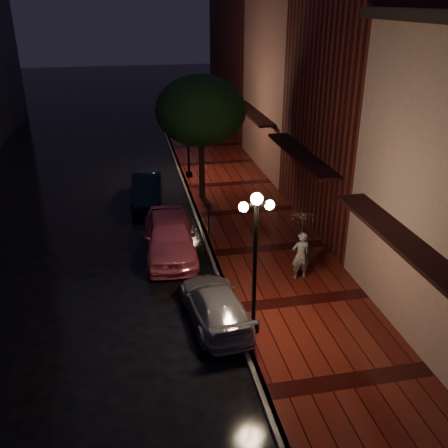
{
  "coord_description": "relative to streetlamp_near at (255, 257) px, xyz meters",
  "views": [
    {
      "loc": [
        -2.83,
        -16.58,
        9.05
      ],
      "look_at": [
        0.46,
        -0.14,
        1.4
      ],
      "focal_mm": 40.0,
      "sensor_mm": 36.0,
      "label": 1
    }
  ],
  "objects": [
    {
      "name": "storefront_mid",
      "position": [
        6.65,
        7.0,
        2.9
      ],
      "size": [
        5.0,
        8.0,
        11.0
      ],
      "primitive_type": "cube",
      "color": "#511914",
      "rests_on": "ground"
    },
    {
      "name": "storefront_far",
      "position": [
        6.65,
        15.0,
        1.9
      ],
      "size": [
        5.0,
        8.0,
        9.0
      ],
      "primitive_type": "cube",
      "color": "#8C5951",
      "rests_on": "ground"
    },
    {
      "name": "streetlamp_near",
      "position": [
        0.0,
        0.0,
        0.0
      ],
      "size": [
        0.96,
        0.36,
        4.31
      ],
      "color": "black",
      "rests_on": "sidewalk"
    },
    {
      "name": "silver_car",
      "position": [
        -0.95,
        0.93,
        -2.03
      ],
      "size": [
        1.96,
        4.08,
        1.15
      ],
      "primitive_type": "imported",
      "rotation": [
        0.0,
        0.0,
        3.23
      ],
      "color": "#94939A",
      "rests_on": "ground"
    },
    {
      "name": "curb",
      "position": [
        -0.35,
        5.0,
        -2.53
      ],
      "size": [
        0.25,
        60.0,
        0.15
      ],
      "primitive_type": "cube",
      "color": "#595451",
      "rests_on": "ground"
    },
    {
      "name": "street_tree",
      "position": [
        0.26,
        10.99,
        1.64
      ],
      "size": [
        4.16,
        4.16,
        5.8
      ],
      "color": "black",
      "rests_on": "sidewalk"
    },
    {
      "name": "ground",
      "position": [
        -0.35,
        5.0,
        -2.6
      ],
      "size": [
        120.0,
        120.0,
        0.0
      ],
      "primitive_type": "plane",
      "color": "black",
      "rests_on": "ground"
    },
    {
      "name": "storefront_extra",
      "position": [
        6.65,
        25.0,
        2.4
      ],
      "size": [
        5.0,
        12.0,
        10.0
      ],
      "primitive_type": "cube",
      "color": "#511914",
      "rests_on": "ground"
    },
    {
      "name": "parking_meter",
      "position": [
        -0.2,
        6.46,
        -1.58
      ],
      "size": [
        0.16,
        0.14,
        1.43
      ],
      "rotation": [
        0.0,
        0.0,
        0.4
      ],
      "color": "black",
      "rests_on": "sidewalk"
    },
    {
      "name": "pink_car",
      "position": [
        -1.87,
        5.53,
        -1.81
      ],
      "size": [
        2.04,
        4.71,
        1.58
      ],
      "primitive_type": "imported",
      "rotation": [
        0.0,
        0.0,
        -0.04
      ],
      "color": "#EC6178",
      "rests_on": "ground"
    },
    {
      "name": "sidewalk",
      "position": [
        1.9,
        5.0,
        -2.53
      ],
      "size": [
        4.5,
        60.0,
        0.15
      ],
      "primitive_type": "cube",
      "color": "#47110C",
      "rests_on": "ground"
    },
    {
      "name": "streetlamp_far",
      "position": [
        0.0,
        14.0,
        0.0
      ],
      "size": [
        0.96,
        0.36,
        4.31
      ],
      "color": "black",
      "rests_on": "sidewalk"
    },
    {
      "name": "navy_car",
      "position": [
        -2.39,
        11.32,
        -1.95
      ],
      "size": [
        1.74,
        4.08,
        1.31
      ],
      "primitive_type": "imported",
      "rotation": [
        0.0,
        0.0,
        -0.09
      ],
      "color": "black",
      "rests_on": "ground"
    },
    {
      "name": "woman_with_umbrella",
      "position": [
        2.32,
        2.61,
        -0.83
      ],
      "size": [
        1.02,
        1.04,
        2.46
      ],
      "rotation": [
        0.0,
        0.0,
        3.17
      ],
      "color": "silver",
      "rests_on": "sidewalk"
    }
  ]
}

